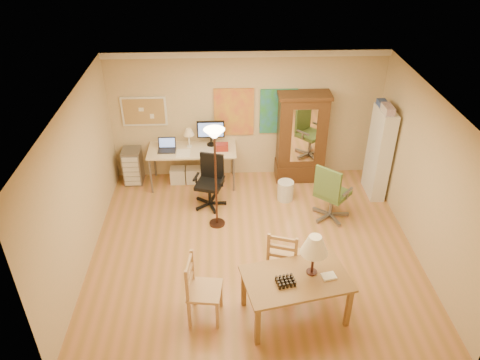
{
  "coord_description": "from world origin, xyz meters",
  "views": [
    {
      "loc": [
        -0.5,
        -6.24,
        5.31
      ],
      "look_at": [
        -0.22,
        0.3,
        1.19
      ],
      "focal_mm": 35.0,
      "sensor_mm": 36.0,
      "label": 1
    }
  ],
  "objects_px": {
    "dining_table": "(303,268)",
    "bookshelf": "(379,153)",
    "office_chair_green": "(330,204)",
    "computer_desk": "(195,162)",
    "office_chair_black": "(210,192)",
    "armoire": "(301,143)"
  },
  "relations": [
    {
      "from": "computer_desk",
      "to": "bookshelf",
      "type": "relative_size",
      "value": 0.97
    },
    {
      "from": "office_chair_black",
      "to": "armoire",
      "type": "height_order",
      "value": "armoire"
    },
    {
      "from": "office_chair_black",
      "to": "computer_desk",
      "type": "bearing_deg",
      "value": 111.34
    },
    {
      "from": "dining_table",
      "to": "office_chair_green",
      "type": "height_order",
      "value": "dining_table"
    },
    {
      "from": "office_chair_green",
      "to": "bookshelf",
      "type": "bearing_deg",
      "value": 37.88
    },
    {
      "from": "dining_table",
      "to": "armoire",
      "type": "relative_size",
      "value": 0.84
    },
    {
      "from": "office_chair_green",
      "to": "armoire",
      "type": "bearing_deg",
      "value": 103.86
    },
    {
      "from": "dining_table",
      "to": "armoire",
      "type": "height_order",
      "value": "armoire"
    },
    {
      "from": "office_chair_black",
      "to": "office_chair_green",
      "type": "distance_m",
      "value": 2.3
    },
    {
      "from": "armoire",
      "to": "office_chair_black",
      "type": "bearing_deg",
      "value": -154.03
    },
    {
      "from": "computer_desk",
      "to": "armoire",
      "type": "distance_m",
      "value": 2.23
    },
    {
      "from": "office_chair_green",
      "to": "bookshelf",
      "type": "height_order",
      "value": "bookshelf"
    },
    {
      "from": "dining_table",
      "to": "bookshelf",
      "type": "relative_size",
      "value": 0.88
    },
    {
      "from": "office_chair_green",
      "to": "bookshelf",
      "type": "distance_m",
      "value": 1.48
    },
    {
      "from": "dining_table",
      "to": "armoire",
      "type": "xyz_separation_m",
      "value": [
        0.55,
        3.74,
        -0.03
      ]
    },
    {
      "from": "dining_table",
      "to": "bookshelf",
      "type": "distance_m",
      "value": 3.69
    },
    {
      "from": "computer_desk",
      "to": "office_chair_black",
      "type": "xyz_separation_m",
      "value": [
        0.33,
        -0.84,
        -0.21
      ]
    },
    {
      "from": "armoire",
      "to": "bookshelf",
      "type": "xyz_separation_m",
      "value": [
        1.43,
        -0.62,
        0.08
      ]
    },
    {
      "from": "office_chair_green",
      "to": "armoire",
      "type": "xyz_separation_m",
      "value": [
        -0.36,
        1.45,
        0.52
      ]
    },
    {
      "from": "dining_table",
      "to": "office_chair_black",
      "type": "bearing_deg",
      "value": 115.16
    },
    {
      "from": "office_chair_green",
      "to": "armoire",
      "type": "relative_size",
      "value": 0.6
    },
    {
      "from": "office_chair_green",
      "to": "bookshelf",
      "type": "xyz_separation_m",
      "value": [
        1.07,
        0.83,
        0.6
      ]
    }
  ]
}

